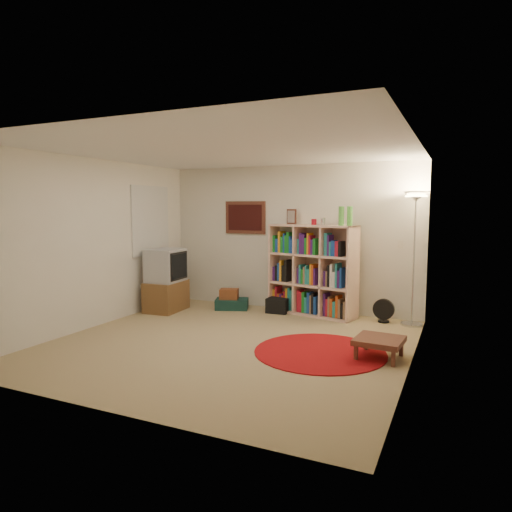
% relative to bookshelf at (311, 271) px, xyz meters
% --- Properties ---
extents(room, '(4.54, 4.54, 2.54)m').
position_rel_bookshelf_xyz_m(room, '(-0.52, -1.97, 0.54)').
color(room, tan).
rests_on(room, ground).
extents(bookshelf, '(1.55, 0.76, 1.80)m').
position_rel_bookshelf_xyz_m(bookshelf, '(0.00, 0.00, 0.00)').
color(bookshelf, '#FFC7AA').
rests_on(bookshelf, ground).
extents(floor_lamp, '(0.48, 0.48, 2.01)m').
position_rel_bookshelf_xyz_m(floor_lamp, '(1.61, -0.06, 0.95)').
color(floor_lamp, silver).
rests_on(floor_lamp, ground).
extents(floor_fan, '(0.33, 0.19, 0.37)m').
position_rel_bookshelf_xyz_m(floor_fan, '(1.20, -0.08, -0.54)').
color(floor_fan, black).
rests_on(floor_fan, ground).
extents(tv_stand, '(0.56, 0.77, 1.07)m').
position_rel_bookshelf_xyz_m(tv_stand, '(-2.36, -0.77, -0.21)').
color(tv_stand, brown).
rests_on(tv_stand, ground).
extents(suitcase, '(0.65, 0.54, 0.18)m').
position_rel_bookshelf_xyz_m(suitcase, '(-1.39, -0.19, -0.63)').
color(suitcase, '#11312C').
rests_on(suitcase, ground).
extents(wicker_basket, '(0.37, 0.31, 0.18)m').
position_rel_bookshelf_xyz_m(wicker_basket, '(-1.42, -0.23, -0.45)').
color(wicker_basket, brown).
rests_on(wicker_basket, suitcase).
extents(duffel_bag, '(0.37, 0.32, 0.25)m').
position_rel_bookshelf_xyz_m(duffel_bag, '(-0.55, -0.11, -0.60)').
color(duffel_bag, black).
rests_on(duffel_bag, ground).
extents(paper_towel, '(0.14, 0.14, 0.25)m').
position_rel_bookshelf_xyz_m(paper_towel, '(-0.44, 0.12, -0.60)').
color(paper_towel, white).
rests_on(paper_towel, ground).
extents(red_rug, '(1.62, 1.62, 0.01)m').
position_rel_bookshelf_xyz_m(red_rug, '(0.72, -1.92, -0.72)').
color(red_rug, maroon).
rests_on(red_rug, ground).
extents(side_table, '(0.58, 0.58, 0.25)m').
position_rel_bookshelf_xyz_m(side_table, '(1.42, -1.83, -0.52)').
color(side_table, '#4C231A').
rests_on(side_table, ground).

